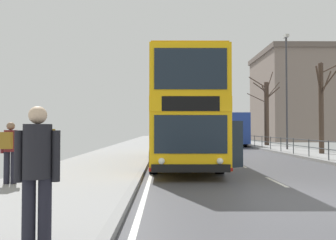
{
  "coord_description": "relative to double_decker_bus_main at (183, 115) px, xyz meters",
  "views": [
    {
      "loc": [
        -3.46,
        -7.85,
        1.63
      ],
      "look_at": [
        -3.33,
        5.37,
        2.0
      ],
      "focal_mm": 36.03,
      "sensor_mm": 36.0,
      "label": 1
    }
  ],
  "objects": [
    {
      "name": "background_bus_far_lane",
      "position": [
        5.54,
        19.36,
        -0.58
      ],
      "size": [
        2.7,
        10.19,
        3.15
      ],
      "color": "navy",
      "rests_on": "ground"
    },
    {
      "name": "pedestrian_companion",
      "position": [
        -5.07,
        -6.19,
        -1.17
      ],
      "size": [
        0.54,
        0.53,
        1.69
      ],
      "color": "black",
      "rests_on": "ground"
    },
    {
      "name": "bare_tree_far_00",
      "position": [
        8.84,
        16.35,
        1.03
      ],
      "size": [
        2.61,
        3.03,
        6.73
      ],
      "color": "#423328",
      "rests_on": "ground"
    },
    {
      "name": "pedestrian_railing_far_kerb",
      "position": [
        7.09,
        7.37,
        -1.51
      ],
      "size": [
        0.05,
        26.72,
        0.95
      ],
      "color": "#2D3338",
      "rests_on": "ground"
    },
    {
      "name": "background_building_00",
      "position": [
        18.55,
        33.03,
        4.12
      ],
      "size": [
        11.3,
        12.93,
        12.79
      ],
      "color": "slate",
      "rests_on": "ground"
    },
    {
      "name": "bare_tree_far_01",
      "position": [
        8.91,
        5.26,
        0.9
      ],
      "size": [
        2.22,
        2.08,
        5.75
      ],
      "color": "#423328",
      "rests_on": "ground"
    },
    {
      "name": "double_decker_bus_main",
      "position": [
        0.0,
        0.0,
        0.0
      ],
      "size": [
        3.25,
        10.66,
        4.4
      ],
      "color": "#F4B20F",
      "rests_on": "ground"
    },
    {
      "name": "pedestrian_with_backpack",
      "position": [
        -2.38,
        -11.3,
        -1.12
      ],
      "size": [
        0.55,
        0.55,
        1.77
      ],
      "color": "black",
      "rests_on": "ground"
    },
    {
      "name": "ground",
      "position": [
        1.92,
        -7.62,
        -2.26
      ],
      "size": [
        15.8,
        140.0,
        0.2
      ],
      "color": "#46464B"
    },
    {
      "name": "street_lamp_far_side",
      "position": [
        8.37,
        9.71,
        2.78
      ],
      "size": [
        0.28,
        0.6,
        8.65
      ],
      "color": "#38383D",
      "rests_on": "ground"
    }
  ]
}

